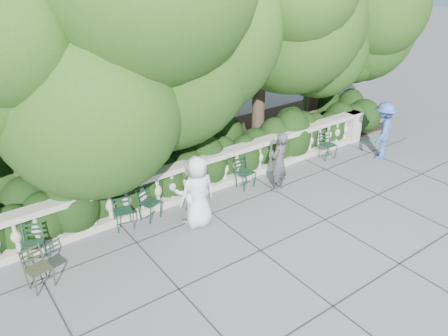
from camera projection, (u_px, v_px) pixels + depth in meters
ground at (249, 222)px, 10.21m from camera, size 90.00×90.00×0.00m
balustrade at (206, 175)px, 11.30m from camera, size 12.00×0.44×1.00m
shrub_hedge at (183, 174)px, 12.38m from camera, size 15.00×2.60×1.70m
tree_canopy at (195, 26)px, 11.11m from camera, size 15.04×6.52×6.78m
chair_a at (36, 267)px, 8.75m from camera, size 0.60×0.62×0.84m
chair_b at (155, 221)px, 10.25m from camera, size 0.58×0.60×0.84m
chair_c at (126, 231)px, 9.88m from camera, size 0.52×0.55×0.84m
chair_d at (249, 189)px, 11.60m from camera, size 0.48×0.52×0.84m
chair_f at (330, 160)px, 13.21m from camera, size 0.50×0.53×0.84m
chair_weathered at (47, 291)px, 8.14m from camera, size 0.54×0.57×0.84m
person_businessman at (198, 192)px, 9.74m from camera, size 0.88×0.61×1.71m
person_woman_grey at (279, 162)px, 11.22m from camera, size 0.68×0.55×1.62m
person_casual_man at (190, 191)px, 9.90m from camera, size 0.89×0.76×1.58m
person_older_blue at (383, 131)px, 13.02m from camera, size 1.29×1.06×1.75m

